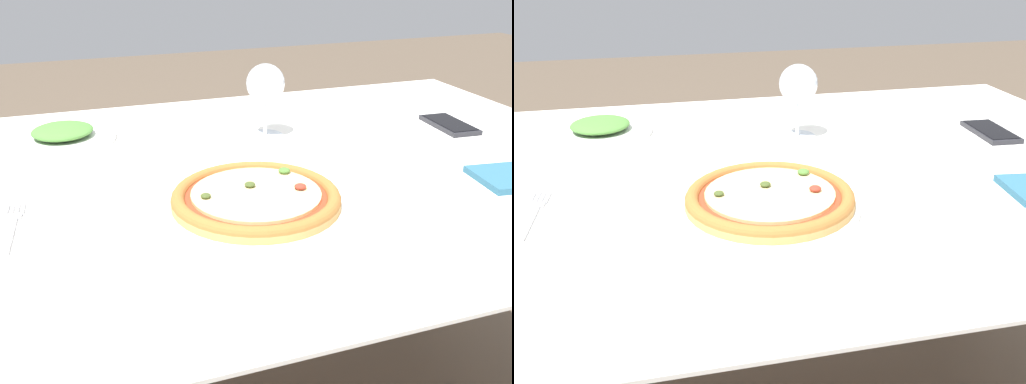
% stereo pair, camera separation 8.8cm
% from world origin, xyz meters
% --- Properties ---
extents(dining_table, '(1.48, 1.00, 0.73)m').
position_xyz_m(dining_table, '(0.00, 0.00, 0.66)').
color(dining_table, '#997047').
rests_on(dining_table, ground_plane).
extents(pizza_plate, '(0.28, 0.28, 0.04)m').
position_xyz_m(pizza_plate, '(-0.05, -0.16, 0.75)').
color(pizza_plate, white).
rests_on(pizza_plate, dining_table).
extents(fork, '(0.03, 0.17, 0.00)m').
position_xyz_m(fork, '(-0.41, -0.10, 0.74)').
color(fork, silver).
rests_on(fork, dining_table).
extents(wine_glass_far_left, '(0.08, 0.08, 0.16)m').
position_xyz_m(wine_glass_far_left, '(0.08, 0.17, 0.84)').
color(wine_glass_far_left, silver).
rests_on(wine_glass_far_left, dining_table).
extents(cell_phone, '(0.08, 0.15, 0.01)m').
position_xyz_m(cell_phone, '(0.50, 0.09, 0.74)').
color(cell_phone, '#232328').
rests_on(cell_phone, dining_table).
extents(side_plate, '(0.21, 0.21, 0.04)m').
position_xyz_m(side_plate, '(-0.32, 0.28, 0.75)').
color(side_plate, white).
rests_on(side_plate, dining_table).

